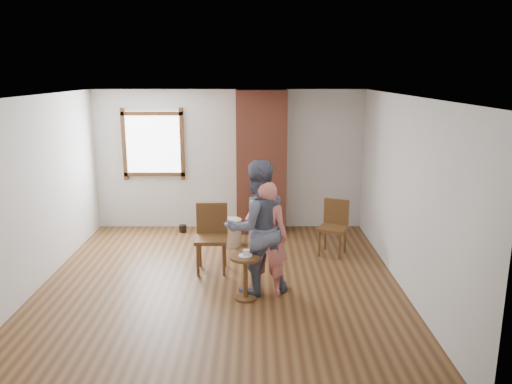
# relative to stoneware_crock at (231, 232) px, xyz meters

# --- Properties ---
(ground) EXTENTS (5.50, 5.50, 0.00)m
(ground) POSITION_rel_stoneware_crock_xyz_m (-0.07, -1.68, -0.23)
(ground) COLOR brown
(ground) RESTS_ON ground
(room_shell) EXTENTS (5.04, 5.52, 2.62)m
(room_shell) POSITION_rel_stoneware_crock_xyz_m (-0.13, -1.08, 1.58)
(room_shell) COLOR silver
(room_shell) RESTS_ON ground
(brick_chimney) EXTENTS (0.90, 0.50, 2.60)m
(brick_chimney) POSITION_rel_stoneware_crock_xyz_m (0.53, 0.82, 1.07)
(brick_chimney) COLOR #AA543C
(brick_chimney) RESTS_ON ground
(stoneware_crock) EXTENTS (0.45, 0.45, 0.46)m
(stoneware_crock) POSITION_rel_stoneware_crock_xyz_m (0.00, 0.00, 0.00)
(stoneware_crock) COLOR #CAAF92
(stoneware_crock) RESTS_ON ground
(dark_pot) EXTENTS (0.16, 0.16, 0.13)m
(dark_pot) POSITION_rel_stoneware_crock_xyz_m (-0.93, 0.72, -0.16)
(dark_pot) COLOR black
(dark_pot) RESTS_ON ground
(dining_chair_left) EXTENTS (0.47, 0.47, 1.00)m
(dining_chair_left) POSITION_rel_stoneware_crock_xyz_m (-0.24, -1.07, 0.33)
(dining_chair_left) COLOR brown
(dining_chair_left) RESTS_ON ground
(dining_chair_right) EXTENTS (0.55, 0.55, 0.89)m
(dining_chair_right) POSITION_rel_stoneware_crock_xyz_m (1.70, -0.39, 0.27)
(dining_chair_right) COLOR brown
(dining_chair_right) RESTS_ON ground
(side_table) EXTENTS (0.40, 0.40, 0.60)m
(side_table) POSITION_rel_stoneware_crock_xyz_m (0.28, -2.10, 0.17)
(side_table) COLOR brown
(side_table) RESTS_ON ground
(cake_plate) EXTENTS (0.18, 0.18, 0.01)m
(cake_plate) POSITION_rel_stoneware_crock_xyz_m (0.28, -2.10, 0.37)
(cake_plate) COLOR white
(cake_plate) RESTS_ON side_table
(cake_slice) EXTENTS (0.08, 0.07, 0.06)m
(cake_slice) POSITION_rel_stoneware_crock_xyz_m (0.29, -2.10, 0.41)
(cake_slice) COLOR white
(cake_slice) RESTS_ON cake_plate
(man) EXTENTS (1.06, 0.95, 1.80)m
(man) POSITION_rel_stoneware_crock_xyz_m (0.43, -1.85, 0.67)
(man) COLOR #141A38
(man) RESTS_ON ground
(person_pink) EXTENTS (0.62, 0.47, 1.55)m
(person_pink) POSITION_rel_stoneware_crock_xyz_m (0.56, -1.93, 0.55)
(person_pink) COLOR #D6736B
(person_pink) RESTS_ON ground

